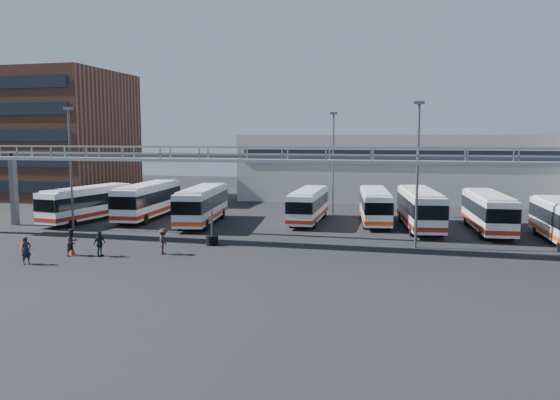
% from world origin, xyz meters
% --- Properties ---
extents(ground, '(140.00, 140.00, 0.00)m').
position_xyz_m(ground, '(0.00, 0.00, 0.00)').
color(ground, black).
rests_on(ground, ground).
extents(gantry, '(51.40, 5.15, 7.10)m').
position_xyz_m(gantry, '(0.00, 5.87, 5.51)').
color(gantry, gray).
rests_on(gantry, ground).
extents(apartment_building, '(18.00, 15.00, 16.00)m').
position_xyz_m(apartment_building, '(-34.00, 30.00, 8.00)').
color(apartment_building, brown).
rests_on(apartment_building, ground).
extents(warehouse, '(42.00, 14.00, 8.00)m').
position_xyz_m(warehouse, '(12.00, 38.00, 4.00)').
color(warehouse, '#9E9E99').
rests_on(warehouse, ground).
extents(light_pole_left, '(0.70, 0.35, 10.21)m').
position_xyz_m(light_pole_left, '(-16.00, 8.00, 5.73)').
color(light_pole_left, '#4C4F54').
rests_on(light_pole_left, ground).
extents(light_pole_mid, '(0.70, 0.35, 10.21)m').
position_xyz_m(light_pole_mid, '(12.00, 7.00, 5.73)').
color(light_pole_mid, '#4C4F54').
rests_on(light_pole_mid, ground).
extents(light_pole_back, '(0.70, 0.35, 10.21)m').
position_xyz_m(light_pole_back, '(4.00, 22.00, 5.73)').
color(light_pole_back, '#4C4F54').
rests_on(light_pole_back, ground).
extents(bus_1, '(4.07, 10.77, 3.20)m').
position_xyz_m(bus_1, '(-17.36, 12.45, 1.77)').
color(bus_1, white).
rests_on(bus_1, ground).
extents(bus_2, '(3.44, 11.27, 3.37)m').
position_xyz_m(bus_2, '(-12.70, 15.07, 1.87)').
color(bus_2, white).
rests_on(bus_2, ground).
extents(bus_3, '(3.98, 11.08, 3.29)m').
position_xyz_m(bus_3, '(-6.52, 13.36, 1.82)').
color(bus_3, white).
rests_on(bus_3, ground).
extents(bus_5, '(2.51, 10.01, 3.03)m').
position_xyz_m(bus_5, '(2.58, 16.47, 1.67)').
color(bus_5, white).
rests_on(bus_5, ground).
extents(bus_6, '(3.64, 10.34, 3.07)m').
position_xyz_m(bus_6, '(8.49, 17.30, 1.70)').
color(bus_6, white).
rests_on(bus_6, ground).
extents(bus_7, '(4.05, 11.24, 3.34)m').
position_xyz_m(bus_7, '(12.38, 15.13, 1.85)').
color(bus_7, white).
rests_on(bus_7, ground).
extents(bus_8, '(3.25, 10.71, 3.21)m').
position_xyz_m(bus_8, '(17.77, 14.93, 1.77)').
color(bus_8, white).
rests_on(bus_8, ground).
extents(pedestrian_a, '(0.63, 0.74, 1.72)m').
position_xyz_m(pedestrian_a, '(-11.23, -3.78, 0.86)').
color(pedestrian_a, black).
rests_on(pedestrian_a, ground).
extents(pedestrian_b, '(0.77, 0.94, 1.79)m').
position_xyz_m(pedestrian_b, '(-9.98, -0.94, 0.90)').
color(pedestrian_b, '#2D2433').
rests_on(pedestrian_b, ground).
extents(pedestrian_c, '(0.88, 1.24, 1.74)m').
position_xyz_m(pedestrian_c, '(-4.33, 0.84, 0.87)').
color(pedestrian_c, '#322421').
rests_on(pedestrian_c, ground).
extents(pedestrian_d, '(0.63, 1.05, 1.67)m').
position_xyz_m(pedestrian_d, '(-8.09, -0.75, 0.84)').
color(pedestrian_d, '#19222E').
rests_on(pedestrian_d, ground).
extents(cone_left, '(0.62, 0.62, 0.77)m').
position_xyz_m(cone_left, '(-14.54, 0.03, 0.38)').
color(cone_left, red).
rests_on(cone_left, ground).
extents(cone_right, '(0.51, 0.51, 0.64)m').
position_xyz_m(cone_right, '(-10.09, -0.80, 0.32)').
color(cone_right, red).
rests_on(cone_right, ground).
extents(tire_stack, '(0.89, 0.89, 2.54)m').
position_xyz_m(tire_stack, '(-2.28, 4.50, 0.43)').
color(tire_stack, black).
rests_on(tire_stack, ground).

